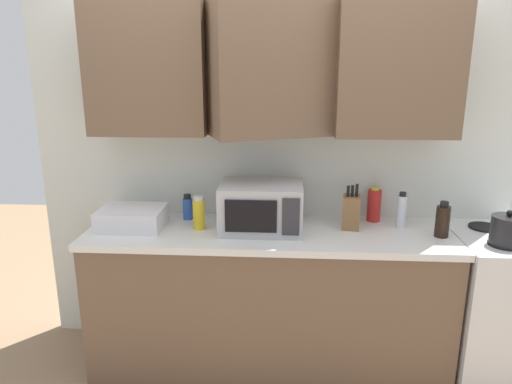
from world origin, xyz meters
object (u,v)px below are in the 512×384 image
microwave (261,207)px  bottle_yellow_mustard (199,213)px  dish_rack (132,218)px  bottle_red_sauce (374,205)px  kettle (507,230)px  bottle_clear_tall (401,211)px  bottle_soy_dark (443,221)px  bottle_blue_cleaner (188,208)px  knife_block (351,212)px

microwave → bottle_yellow_mustard: (-0.37, -0.02, -0.04)m
dish_rack → bottle_red_sauce: 1.49m
kettle → dish_rack: (-2.12, 0.16, -0.03)m
bottle_clear_tall → bottle_yellow_mustard: bottle_clear_tall is taller
bottle_soy_dark → bottle_blue_cleaner: (-1.51, 0.22, -0.02)m
bottle_soy_dark → bottle_blue_cleaner: size_ratio=1.28×
bottle_red_sauce → microwave: bearing=-163.8°
dish_rack → bottle_clear_tall: size_ratio=1.73×
kettle → microwave: size_ratio=0.39×
bottle_yellow_mustard → microwave: bearing=2.9°
knife_block → bottle_clear_tall: (0.30, 0.03, 0.00)m
kettle → bottle_clear_tall: (-0.50, 0.26, 0.01)m
microwave → bottle_yellow_mustard: 0.37m
bottle_blue_cleaner → bottle_yellow_mustard: bottle_yellow_mustard is taller
bottle_soy_dark → bottle_red_sauce: bearing=142.6°
dish_rack → bottle_soy_dark: 1.81m
bottle_blue_cleaner → bottle_clear_tall: bearing=-3.2°
bottle_red_sauce → bottle_blue_cleaner: size_ratio=1.33×
microwave → bottle_red_sauce: bearing=16.2°
microwave → bottle_blue_cleaner: size_ratio=2.96×
microwave → bottle_soy_dark: (1.03, -0.06, -0.05)m
dish_rack → bottle_blue_cleaner: bottle_blue_cleaner is taller
kettle → bottle_soy_dark: bearing=158.8°
bottle_red_sauce → bottle_clear_tall: bearing=-38.6°
bottle_red_sauce → bottle_soy_dark: 0.43m
kettle → bottle_blue_cleaner: size_ratio=1.16×
kettle → bottle_yellow_mustard: size_ratio=0.93×
bottle_clear_tall → bottle_yellow_mustard: bearing=-174.9°
microwave → knife_block: bearing=5.8°
bottle_clear_tall → dish_rack: bearing=-176.3°
microwave → knife_block: 0.54m
microwave → bottle_yellow_mustard: size_ratio=2.36×
kettle → bottle_blue_cleaner: 1.84m
bottle_yellow_mustard → kettle: bearing=-5.2°
microwave → bottle_blue_cleaner: 0.51m
bottle_clear_tall → microwave: bearing=-173.9°
bottle_soy_dark → bottle_clear_tall: (-0.20, 0.15, 0.01)m
kettle → microwave: microwave is taller
knife_block → kettle: bearing=-15.8°
bottle_yellow_mustard → bottle_blue_cleaner: bearing=120.4°
kettle → microwave: (-1.34, 0.17, 0.05)m
dish_rack → bottle_yellow_mustard: bearing=-0.6°
bottle_clear_tall → bottle_yellow_mustard: (-1.21, -0.11, -0.01)m
microwave → bottle_soy_dark: 1.04m
knife_block → bottle_blue_cleaner: size_ratio=1.70×
bottle_red_sauce → bottle_clear_tall: bottle_clear_tall is taller
bottle_blue_cleaner → bottle_yellow_mustard: bearing=-59.6°
dish_rack → knife_block: knife_block is taller
bottle_red_sauce → dish_rack: bearing=-171.6°
dish_rack → bottle_soy_dark: bottle_soy_dark is taller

